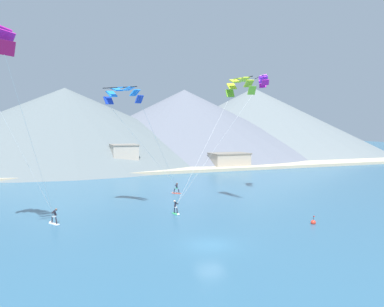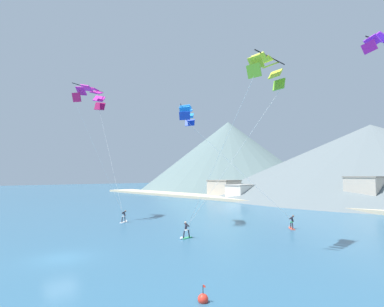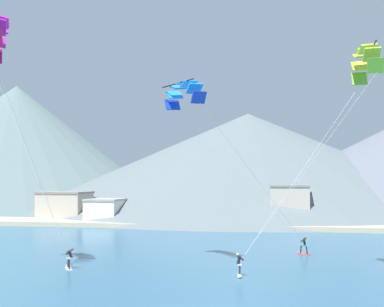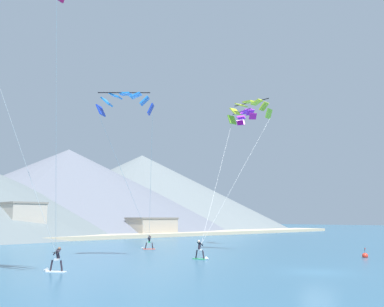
{
  "view_description": "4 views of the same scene",
  "coord_description": "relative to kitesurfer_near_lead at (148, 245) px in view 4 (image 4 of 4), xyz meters",
  "views": [
    {
      "loc": [
        -13.4,
        -30.29,
        10.71
      ],
      "look_at": [
        2.54,
        11.27,
        7.46
      ],
      "focal_mm": 35.0,
      "sensor_mm": 36.0,
      "label": 1
    },
    {
      "loc": [
        25.11,
        -8.59,
        6.61
      ],
      "look_at": [
        2.89,
        11.35,
        8.8
      ],
      "focal_mm": 28.0,
      "sensor_mm": 36.0,
      "label": 2
    },
    {
      "loc": [
        5.94,
        -27.68,
        7.12
      ],
      "look_at": [
        -3.38,
        15.05,
        9.36
      ],
      "focal_mm": 50.0,
      "sensor_mm": 36.0,
      "label": 3
    },
    {
      "loc": [
        -27.62,
        -16.03,
        3.74
      ],
      "look_at": [
        0.95,
        13.55,
        9.96
      ],
      "focal_mm": 40.0,
      "sensor_mm": 36.0,
      "label": 4
    }
  ],
  "objects": [
    {
      "name": "ground_plane",
      "position": [
        -5.29,
        -25.84,
        -0.53
      ],
      "size": [
        400.0,
        400.0,
        0.0
      ],
      "primitive_type": "plane",
      "color": "#2D5B7A"
    },
    {
      "name": "kitesurfer_near_lead",
      "position": [
        0.0,
        0.0,
        0.0
      ],
      "size": [
        1.52,
        1.51,
        1.77
      ],
      "color": "#E54C33",
      "rests_on": "ground"
    },
    {
      "name": "kitesurfer_near_trail",
      "position": [
        -4.44,
        -13.64,
        0.02
      ],
      "size": [
        0.64,
        1.78,
        1.8
      ],
      "color": "#33B266",
      "rests_on": "ground"
    },
    {
      "name": "kitesurfer_mid_center",
      "position": [
        -18.44,
        -12.92,
        0.02
      ],
      "size": [
        1.26,
        1.69,
        1.78
      ],
      "color": "white",
      "rests_on": "ground"
    },
    {
      "name": "parafoil_kite_near_lead",
      "position": [
        -9.76,
        -8.7,
        14.24
      ],
      "size": [
        12.16,
        10.95,
        14.38
      ],
      "color": "#1B3ABD"
    },
    {
      "name": "parafoil_kite_near_trail",
      "position": [
        4.85,
        -12.18,
        15.51
      ],
      "size": [
        10.18,
        5.43,
        15.72
      ],
      "color": "#72B92C"
    },
    {
      "name": "parafoil_kite_distant_high_outer",
      "position": [
        12.46,
        -5.53,
        17.36
      ],
      "size": [
        2.96,
        4.5,
        1.83
      ],
      "color": "#C61CA0"
    },
    {
      "name": "race_marker_buoy",
      "position": [
        8.19,
        -23.22,
        -0.38
      ],
      "size": [
        0.56,
        0.56,
        1.02
      ],
      "color": "red",
      "rests_on": "ground"
    },
    {
      "name": "shoreline_strip",
      "position": [
        -5.29,
        28.16,
        -0.18
      ],
      "size": [
        180.0,
        10.0,
        0.7
      ],
      "primitive_type": "cube",
      "color": "#BCAD8E",
      "rests_on": "ground"
    },
    {
      "name": "shore_building_promenade_mid",
      "position": [
        -2.12,
        31.95,
        2.71
      ],
      "size": [
        6.15,
        5.95,
        6.46
      ],
      "color": "#B7AD9E",
      "rests_on": "ground"
    },
    {
      "name": "shore_building_quay_east",
      "position": [
        24.64,
        29.97,
        1.41
      ],
      "size": [
        9.84,
        6.26,
        3.86
      ],
      "color": "#A89E8E",
      "rests_on": "ground"
    },
    {
      "name": "mountain_peak_east_shoulder",
      "position": [
        28.63,
        75.19,
        11.56
      ],
      "size": [
        98.39,
        98.39,
        24.19
      ],
      "color": "slate",
      "rests_on": "ground"
    },
    {
      "name": "mountain_peak_far_spur",
      "position": [
        63.6,
        84.99,
        12.95
      ],
      "size": [
        106.83,
        106.83,
        26.97
      ],
      "color": "slate",
      "rests_on": "ground"
    }
  ]
}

